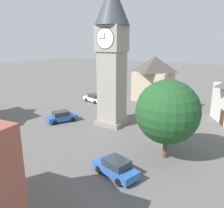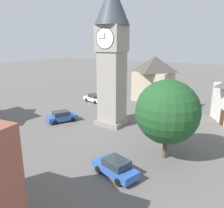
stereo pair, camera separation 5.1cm
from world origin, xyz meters
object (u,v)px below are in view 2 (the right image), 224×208
Objects in this scene: clock_tower at (112,45)px; tree at (167,112)px; building_terrace_right at (154,77)px; car_red_corner at (94,98)px; lamp_post at (163,108)px; car_blue_kerb at (115,167)px; car_silver_kerb at (62,117)px; pedestrian at (111,104)px; car_white_side at (158,105)px.

tree is at bearing 149.48° from clock_tower.
clock_tower is 2.19× the size of building_terrace_right.
lamp_post reaches higher than car_red_corner.
clock_tower reaches higher than car_blue_kerb.
building_terrace_right reaches higher than car_silver_kerb.
building_terrace_right is (7.34, -27.26, 3.45)m from car_blue_kerb.
lamp_post is (-13.70, -2.22, 2.73)m from car_silver_kerb.
lamp_post is at bearing 150.85° from car_red_corner.
pedestrian is at bearing -57.02° from clock_tower.
car_blue_kerb is 24.71m from car_red_corner.
car_red_corner and car_white_side have the same top height.
clock_tower reaches higher than building_terrace_right.
car_white_side is at bearing -127.04° from car_silver_kerb.
clock_tower is at bearing -30.52° from tree.
tree is 0.92× the size of building_terrace_right.
clock_tower reaches higher than car_silver_kerb.
tree is (-9.32, 5.49, -5.89)m from clock_tower.
building_terrace_right is (-3.16, -10.92, 3.21)m from pedestrian.
building_terrace_right is at bearing -74.92° from car_blue_kerb.
lamp_post is (-16.28, 9.08, 2.73)m from car_red_corner.
pedestrian reaches higher than car_white_side.
building_terrace_right is at bearing -135.67° from car_red_corner.
car_blue_kerb is 0.85× the size of lamp_post.
car_white_side is at bearing -150.27° from pedestrian.
car_silver_kerb is 0.58× the size of tree.
car_white_side is at bearing -79.31° from car_blue_kerb.
building_terrace_right is 19.04m from lamp_post.
tree is (-12.98, 11.14, 3.61)m from pedestrian.
car_red_corner is (8.97, -8.31, -9.74)m from clock_tower.
car_red_corner is 23.23m from tree.
clock_tower is 17.73m from building_terrace_right.
pedestrian reaches higher than car_blue_kerb.
lamp_post is (-7.31, 0.77, -7.01)m from clock_tower.
clock_tower is 15.99m from car_blue_kerb.
car_blue_kerb is 10.29m from lamp_post.
car_blue_kerb is 0.54× the size of building_terrace_right.
clock_tower is 4.14× the size of car_white_side.
clock_tower is 13.92m from car_white_side.
car_silver_kerb and car_red_corner have the same top height.
car_white_side is (-12.00, -1.17, 0.00)m from car_red_corner.
pedestrian is 0.22× the size of tree.
car_red_corner is at bearing -37.04° from tree.
car_silver_kerb is at bearing -9.02° from tree.
building_terrace_right is at bearing -63.48° from car_white_side.
car_silver_kerb is 11.60m from car_red_corner.
car_silver_kerb is at bearing 73.29° from building_terrace_right.
tree is at bearing 113.03° from lamp_post.
car_blue_kerb is at bearing 87.25° from lamp_post.
clock_tower reaches higher than car_red_corner.
car_red_corner is (15.80, -18.99, 0.00)m from car_blue_kerb.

